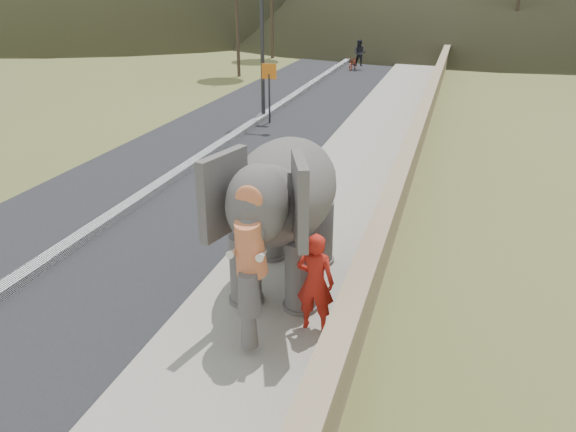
% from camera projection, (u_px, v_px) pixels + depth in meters
% --- Properties ---
extents(ground, '(160.00, 160.00, 0.00)m').
position_uv_depth(ground, '(267.00, 316.00, 9.98)').
color(ground, olive).
rests_on(ground, ground).
extents(road, '(7.00, 120.00, 0.03)m').
position_uv_depth(road, '(225.00, 144.00, 20.11)').
color(road, black).
rests_on(road, ground).
extents(median, '(0.35, 120.00, 0.22)m').
position_uv_depth(median, '(225.00, 142.00, 20.07)').
color(median, black).
rests_on(median, ground).
extents(walkway, '(3.00, 120.00, 0.15)m').
position_uv_depth(walkway, '(364.00, 155.00, 18.74)').
color(walkway, '#9E9687').
rests_on(walkway, ground).
extents(parapet, '(0.30, 120.00, 1.10)m').
position_uv_depth(parapet, '(415.00, 145.00, 18.12)').
color(parapet, tan).
rests_on(parapet, ground).
extents(signboard, '(0.60, 0.08, 2.40)m').
position_uv_depth(signboard, '(269.00, 83.00, 22.40)').
color(signboard, '#2D2D33').
rests_on(signboard, ground).
extents(elephant_and_man, '(2.40, 4.14, 2.91)m').
position_uv_depth(elephant_and_man, '(285.00, 211.00, 10.29)').
color(elephant_and_man, '#615B58').
rests_on(elephant_and_man, ground).
extents(motorcyclist, '(1.16, 1.59, 1.91)m').
position_uv_depth(motorcyclist, '(357.00, 58.00, 35.79)').
color(motorcyclist, maroon).
rests_on(motorcyclist, ground).
extents(trees, '(48.29, 25.06, 8.88)m').
position_uv_depth(trees, '(521.00, 3.00, 37.32)').
color(trees, '#473828').
rests_on(trees, ground).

